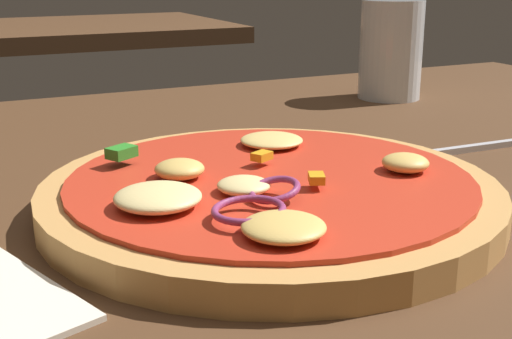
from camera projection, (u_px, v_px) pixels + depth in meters
name	position (u px, v px, depth m)	size (l,w,h in m)	color
dining_table	(268.00, 261.00, 0.40)	(1.20, 0.91, 0.04)	#4C301C
pizza	(269.00, 193.00, 0.42)	(0.28, 0.28, 0.03)	tan
fork	(436.00, 153.00, 0.54)	(0.19, 0.02, 0.01)	silver
beer_glass	(391.00, 57.00, 0.75)	(0.07, 0.07, 0.11)	silver
background_table	(90.00, 31.00, 1.65)	(0.63, 0.50, 0.04)	#4C301C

